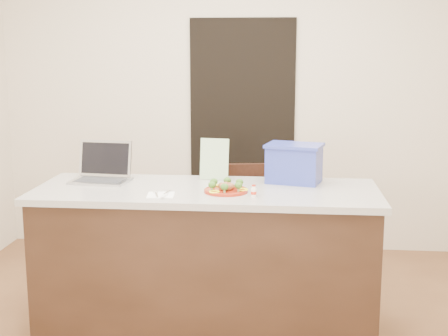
# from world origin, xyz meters

# --- Properties ---
(room_shell) EXTENTS (4.00, 4.00, 4.00)m
(room_shell) POSITION_xyz_m (0.00, 0.00, 1.62)
(room_shell) COLOR white
(room_shell) RESTS_ON ground
(doorway) EXTENTS (0.90, 0.02, 2.00)m
(doorway) POSITION_xyz_m (0.10, 1.98, 1.00)
(doorway) COLOR black
(doorway) RESTS_ON ground
(island) EXTENTS (2.06, 0.76, 0.92)m
(island) POSITION_xyz_m (0.00, 0.25, 0.46)
(island) COLOR black
(island) RESTS_ON ground
(plate) EXTENTS (0.26, 0.26, 0.02)m
(plate) POSITION_xyz_m (0.13, 0.17, 0.93)
(plate) COLOR maroon
(plate) RESTS_ON island
(meatballs) EXTENTS (0.10, 0.10, 0.04)m
(meatballs) POSITION_xyz_m (0.13, 0.17, 0.95)
(meatballs) COLOR brown
(meatballs) RESTS_ON plate
(broccoli) EXTENTS (0.20, 0.22, 0.04)m
(broccoli) POSITION_xyz_m (0.13, 0.17, 0.97)
(broccoli) COLOR #254A13
(broccoli) RESTS_ON plate
(pepper_rings) EXTENTS (0.22, 0.24, 0.01)m
(pepper_rings) POSITION_xyz_m (0.13, 0.17, 0.94)
(pepper_rings) COLOR #F0FF1A
(pepper_rings) RESTS_ON plate
(napkin) EXTENTS (0.17, 0.17, 0.01)m
(napkin) POSITION_xyz_m (-0.24, 0.04, 0.92)
(napkin) COLOR white
(napkin) RESTS_ON island
(fork) EXTENTS (0.04, 0.14, 0.00)m
(fork) POSITION_xyz_m (-0.26, 0.05, 0.93)
(fork) COLOR silver
(fork) RESTS_ON napkin
(knife) EXTENTS (0.03, 0.19, 0.01)m
(knife) POSITION_xyz_m (-0.21, 0.03, 0.93)
(knife) COLOR silver
(knife) RESTS_ON napkin
(yogurt_bottle) EXTENTS (0.03, 0.03, 0.07)m
(yogurt_bottle) POSITION_xyz_m (0.29, 0.07, 0.95)
(yogurt_bottle) COLOR white
(yogurt_bottle) RESTS_ON island
(laptop) EXTENTS (0.37, 0.31, 0.25)m
(laptop) POSITION_xyz_m (-0.68, 0.42, 0.99)
(laptop) COLOR #ADAEB2
(laptop) RESTS_ON island
(leaflet) EXTENTS (0.19, 0.06, 0.26)m
(leaflet) POSITION_xyz_m (0.02, 0.51, 1.05)
(leaflet) COLOR silver
(leaflet) RESTS_ON island
(blue_box) EXTENTS (0.39, 0.32, 0.24)m
(blue_box) POSITION_xyz_m (0.53, 0.48, 1.04)
(blue_box) COLOR #283493
(blue_box) RESTS_ON island
(chair) EXTENTS (0.47, 0.47, 0.92)m
(chair) POSITION_xyz_m (0.22, 0.99, 0.52)
(chair) COLOR black
(chair) RESTS_ON ground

